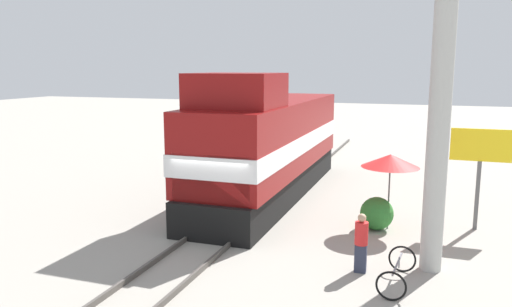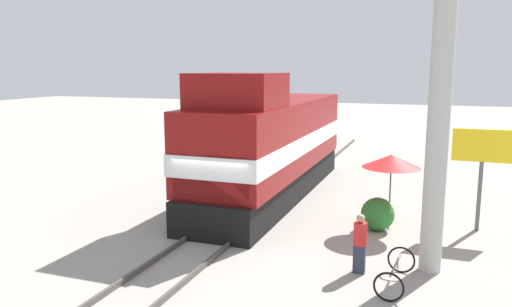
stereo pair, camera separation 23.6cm
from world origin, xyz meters
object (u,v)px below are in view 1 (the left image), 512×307
utility_pole (440,114)px  vendor_umbrella (390,161)px  billboard_sign (480,154)px  bicycle (397,271)px  locomotive (267,146)px  person_bystander (361,241)px

utility_pole → vendor_umbrella: utility_pole is taller
vendor_umbrella → billboard_sign: size_ratio=0.75×
utility_pole → billboard_sign: utility_pole is taller
bicycle → billboard_sign: bearing=-107.2°
locomotive → bicycle: size_ratio=6.61×
vendor_umbrella → person_bystander: (-0.37, -3.86, -1.43)m
utility_pole → vendor_umbrella: (-1.34, 3.08, -1.82)m
vendor_umbrella → bicycle: vendor_umbrella is taller
locomotive → vendor_umbrella: bearing=-27.0°
vendor_umbrella → bicycle: bearing=-82.6°
locomotive → vendor_umbrella: size_ratio=5.00×
billboard_sign → person_bystander: 5.92m
locomotive → billboard_sign: 7.87m
person_bystander → billboard_sign: bearing=57.1°
person_bystander → vendor_umbrella: bearing=84.5°
billboard_sign → bicycle: bearing=-112.0°
vendor_umbrella → bicycle: (0.57, -4.38, -1.91)m
locomotive → person_bystander: (4.61, -6.40, -1.29)m
locomotive → bicycle: 9.05m
utility_pole → bicycle: size_ratio=4.33×
utility_pole → bicycle: 4.02m
locomotive → person_bystander: locomotive is taller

